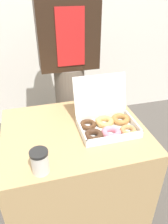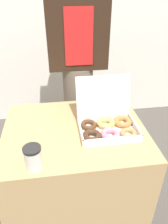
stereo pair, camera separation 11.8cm
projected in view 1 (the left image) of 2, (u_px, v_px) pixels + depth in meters
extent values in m
plane|color=#4C4742|center=(76.00, 207.00, 1.64)|extent=(14.00, 14.00, 0.00)
cube|color=tan|center=(75.00, 173.00, 1.45)|extent=(0.82, 0.67, 0.72)
cube|color=white|center=(108.00, 130.00, 1.25)|extent=(0.32, 0.23, 0.01)
cube|color=white|center=(81.00, 131.00, 1.20)|extent=(0.01, 0.23, 0.04)
cube|color=white|center=(133.00, 122.00, 1.27)|extent=(0.01, 0.23, 0.04)
cube|color=white|center=(115.00, 139.00, 1.15)|extent=(0.32, 0.01, 0.04)
cube|color=white|center=(101.00, 116.00, 1.33)|extent=(0.32, 0.01, 0.04)
cube|color=white|center=(100.00, 94.00, 1.29)|extent=(0.32, 0.07, 0.22)
torus|color=#422819|center=(94.00, 135.00, 1.17)|extent=(0.14, 0.14, 0.03)
torus|color=#4C2D19|center=(88.00, 125.00, 1.26)|extent=(0.13, 0.13, 0.03)
torus|color=pink|center=(111.00, 133.00, 1.20)|extent=(0.14, 0.14, 0.03)
torus|color=tan|center=(105.00, 122.00, 1.28)|extent=(0.15, 0.15, 0.03)
torus|color=#B27F4C|center=(128.00, 130.00, 1.22)|extent=(0.13, 0.13, 0.03)
torus|color=#A87038|center=(121.00, 119.00, 1.31)|extent=(0.15, 0.15, 0.03)
cylinder|color=silver|center=(40.00, 163.00, 0.96)|extent=(0.08, 0.08, 0.10)
cylinder|color=black|center=(39.00, 153.00, 0.93)|extent=(0.08, 0.08, 0.01)
cylinder|color=#665B51|center=(71.00, 118.00, 1.85)|extent=(0.23, 0.23, 0.90)
cube|color=black|center=(67.00, 26.00, 1.47)|extent=(0.42, 0.19, 0.58)
cube|color=red|center=(71.00, 38.00, 1.42)|extent=(0.19, 0.01, 0.37)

